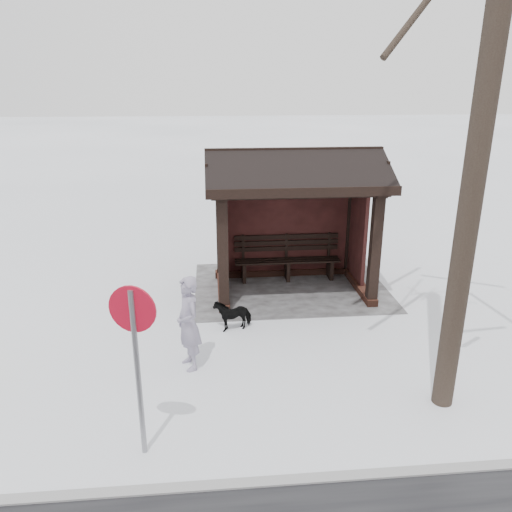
{
  "coord_description": "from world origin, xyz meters",
  "views": [
    {
      "loc": [
        1.71,
        9.98,
        4.33
      ],
      "look_at": [
        0.85,
        0.8,
        1.1
      ],
      "focal_mm": 35.0,
      "sensor_mm": 36.0,
      "label": 1
    }
  ],
  "objects_px": {
    "bus_shelter": "(293,192)",
    "pedestrian": "(188,323)",
    "dog": "(233,314)",
    "road_sign": "(135,335)"
  },
  "relations": [
    {
      "from": "pedestrian",
      "to": "road_sign",
      "type": "bearing_deg",
      "value": -36.78
    },
    {
      "from": "bus_shelter",
      "to": "road_sign",
      "type": "relative_size",
      "value": 1.62
    },
    {
      "from": "bus_shelter",
      "to": "road_sign",
      "type": "distance_m",
      "value": 5.66
    },
    {
      "from": "pedestrian",
      "to": "dog",
      "type": "relative_size",
      "value": 2.29
    },
    {
      "from": "bus_shelter",
      "to": "pedestrian",
      "type": "xyz_separation_m",
      "value": [
        2.11,
        3.08,
        -1.4
      ]
    },
    {
      "from": "pedestrian",
      "to": "bus_shelter",
      "type": "bearing_deg",
      "value": 123.61
    },
    {
      "from": "dog",
      "to": "road_sign",
      "type": "xyz_separation_m",
      "value": [
        1.25,
        3.18,
        1.32
      ]
    },
    {
      "from": "pedestrian",
      "to": "dog",
      "type": "xyz_separation_m",
      "value": [
        -0.75,
        -1.27,
        -0.49
      ]
    },
    {
      "from": "road_sign",
      "to": "bus_shelter",
      "type": "bearing_deg",
      "value": -100.46
    },
    {
      "from": "pedestrian",
      "to": "road_sign",
      "type": "height_order",
      "value": "road_sign"
    }
  ]
}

